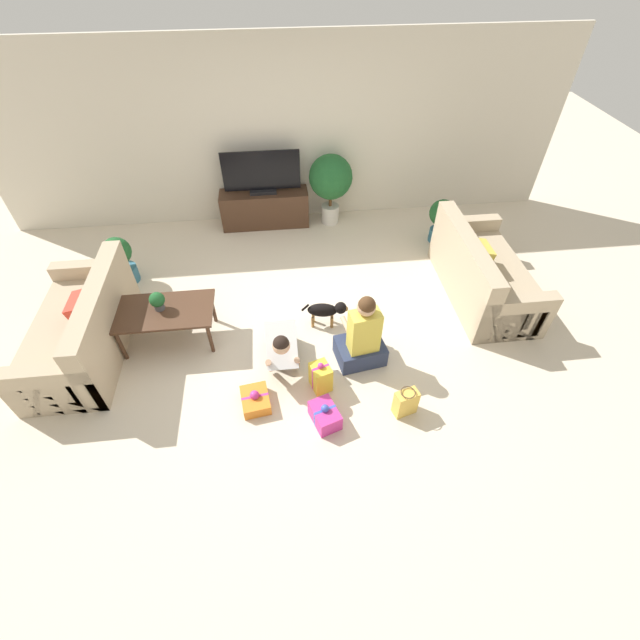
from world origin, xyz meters
TOP-DOWN VIEW (x-y plane):
  - ground_plane at (0.00, 0.00)m, footprint 16.00×16.00m
  - wall_back at (0.00, 2.63)m, footprint 8.40×0.06m
  - sofa_left at (-2.41, -0.09)m, footprint 0.89×1.79m
  - sofa_right at (2.41, 0.37)m, footprint 0.89×1.79m
  - coffee_table at (-1.49, -0.03)m, footprint 1.10×0.62m
  - tv_console at (-0.33, 2.36)m, footprint 1.35×0.39m
  - tv at (-0.33, 2.36)m, footprint 1.14×0.20m
  - potted_plant_corner_left at (-2.26, 1.15)m, footprint 0.37×0.37m
  - potted_plant_corner_right at (2.26, 1.61)m, footprint 0.38×0.38m
  - potted_plant_back_right at (0.69, 2.31)m, footprint 0.66×0.66m
  - person_kneeling at (-0.20, -0.58)m, footprint 0.35×0.79m
  - person_sitting at (0.67, -0.60)m, footprint 0.58×0.53m
  - dog at (0.36, -0.00)m, footprint 0.56×0.20m
  - gift_box_a at (-0.52, -1.07)m, footprint 0.32×0.38m
  - gift_box_b at (0.17, -1.35)m, footprint 0.32×0.39m
  - gift_box_c at (0.18, -0.92)m, footprint 0.25×0.27m
  - gift_bag_a at (0.99, -1.33)m, footprint 0.25×0.18m
  - tabletop_plant at (-1.53, -0.01)m, footprint 0.17×0.17m

SIDE VIEW (x-z plane):
  - ground_plane at x=0.00m, z-range 0.00..0.00m
  - gift_box_a at x=-0.52m, z-range -0.03..0.17m
  - gift_box_b at x=0.17m, z-range -0.03..0.23m
  - gift_bag_a at x=0.99m, z-range -0.01..0.33m
  - gift_box_c at x=0.18m, z-range -0.03..0.36m
  - dog at x=0.36m, z-range 0.06..0.42m
  - tv_console at x=-0.33m, z-range 0.00..0.55m
  - sofa_left at x=-2.41m, z-range -0.13..0.74m
  - sofa_right at x=2.41m, z-range -0.13..0.74m
  - person_kneeling at x=-0.20m, z-range -0.06..0.71m
  - person_sitting at x=0.67m, z-range -0.13..0.84m
  - potted_plant_corner_left at x=-2.26m, z-range 0.03..0.69m
  - potted_plant_corner_right at x=2.26m, z-range 0.06..0.73m
  - coffee_table at x=-1.49m, z-range 0.19..0.66m
  - tabletop_plant at x=-1.53m, z-range 0.48..0.70m
  - potted_plant_back_right at x=0.69m, z-range 0.17..1.27m
  - tv at x=-0.33m, z-range 0.52..1.15m
  - wall_back at x=0.00m, z-range 0.00..2.60m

